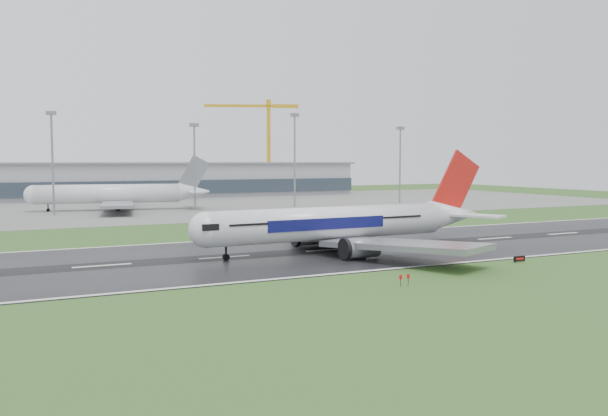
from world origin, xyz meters
TOP-DOWN VIEW (x-y plane):
  - ground at (0.00, 0.00)m, footprint 520.00×520.00m
  - runway at (0.00, 0.00)m, footprint 400.00×45.00m
  - apron at (0.00, 125.00)m, footprint 400.00×130.00m
  - terminal at (0.00, 185.00)m, footprint 240.00×36.00m
  - main_airliner at (23.10, -2.57)m, footprint 62.15×59.38m
  - parked_airliner at (-0.84, 111.87)m, footprint 69.01×65.61m
  - tower_crane at (89.70, 200.00)m, footprint 46.65×19.26m
  - runway_sign at (42.00, -25.22)m, footprint 2.31×0.50m
  - floodmast_2 at (-21.01, 100.00)m, footprint 0.64×0.64m
  - floodmast_3 at (22.55, 100.00)m, footprint 0.64×0.64m
  - floodmast_4 at (58.92, 100.00)m, footprint 0.64×0.64m
  - floodmast_5 at (103.72, 100.00)m, footprint 0.64×0.64m

SIDE VIEW (x-z plane):
  - ground at x=0.00m, z-range 0.00..0.00m
  - apron at x=0.00m, z-range 0.00..0.08m
  - runway at x=0.00m, z-range 0.00..0.10m
  - runway_sign at x=42.00m, z-range 0.00..1.04m
  - terminal at x=0.00m, z-range 0.00..15.00m
  - parked_airliner at x=-0.84m, z-range 0.08..17.78m
  - main_airliner at x=23.10m, z-range 0.10..17.87m
  - floodmast_3 at x=22.55m, z-range 0.00..27.64m
  - floodmast_5 at x=103.72m, z-range 0.00..28.42m
  - floodmast_2 at x=-21.01m, z-range 0.00..30.12m
  - floodmast_4 at x=58.92m, z-range 0.00..32.07m
  - tower_crane at x=89.70m, z-range 0.00..47.79m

